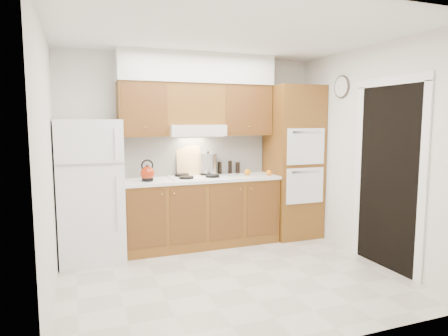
# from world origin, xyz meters

# --- Properties ---
(floor) EXTENTS (3.60, 3.60, 0.00)m
(floor) POSITION_xyz_m (0.00, 0.00, 0.00)
(floor) COLOR beige
(floor) RESTS_ON ground
(ceiling) EXTENTS (3.60, 3.60, 0.00)m
(ceiling) POSITION_xyz_m (0.00, 0.00, 2.60)
(ceiling) COLOR white
(ceiling) RESTS_ON wall_back
(wall_back) EXTENTS (3.60, 0.02, 2.60)m
(wall_back) POSITION_xyz_m (0.00, 1.50, 1.30)
(wall_back) COLOR silver
(wall_back) RESTS_ON floor
(wall_left) EXTENTS (0.02, 3.00, 2.60)m
(wall_left) POSITION_xyz_m (-1.80, 0.00, 1.30)
(wall_left) COLOR silver
(wall_left) RESTS_ON floor
(wall_right) EXTENTS (0.02, 3.00, 2.60)m
(wall_right) POSITION_xyz_m (1.80, 0.00, 1.30)
(wall_right) COLOR silver
(wall_right) RESTS_ON floor
(fridge) EXTENTS (0.75, 0.72, 1.72)m
(fridge) POSITION_xyz_m (-1.41, 1.14, 0.86)
(fridge) COLOR white
(fridge) RESTS_ON floor
(base_cabinets) EXTENTS (2.11, 0.60, 0.90)m
(base_cabinets) POSITION_xyz_m (0.02, 1.20, 0.45)
(base_cabinets) COLOR brown
(base_cabinets) RESTS_ON floor
(countertop) EXTENTS (2.13, 0.62, 0.04)m
(countertop) POSITION_xyz_m (0.03, 1.19, 0.92)
(countertop) COLOR white
(countertop) RESTS_ON base_cabinets
(backsplash) EXTENTS (2.11, 0.03, 0.56)m
(backsplash) POSITION_xyz_m (0.02, 1.49, 1.22)
(backsplash) COLOR white
(backsplash) RESTS_ON countertop
(oven_cabinet) EXTENTS (0.70, 0.65, 2.20)m
(oven_cabinet) POSITION_xyz_m (1.44, 1.18, 1.10)
(oven_cabinet) COLOR brown
(oven_cabinet) RESTS_ON floor
(upper_cab_left) EXTENTS (0.63, 0.33, 0.70)m
(upper_cab_left) POSITION_xyz_m (-0.71, 1.33, 1.85)
(upper_cab_left) COLOR brown
(upper_cab_left) RESTS_ON wall_back
(upper_cab_right) EXTENTS (0.73, 0.33, 0.70)m
(upper_cab_right) POSITION_xyz_m (0.72, 1.33, 1.85)
(upper_cab_right) COLOR brown
(upper_cab_right) RESTS_ON wall_back
(range_hood) EXTENTS (0.75, 0.45, 0.15)m
(range_hood) POSITION_xyz_m (-0.02, 1.27, 1.57)
(range_hood) COLOR silver
(range_hood) RESTS_ON wall_back
(upper_cab_over_hood) EXTENTS (0.75, 0.33, 0.55)m
(upper_cab_over_hood) POSITION_xyz_m (-0.02, 1.33, 1.92)
(upper_cab_over_hood) COLOR brown
(upper_cab_over_hood) RESTS_ON range_hood
(soffit) EXTENTS (2.13, 0.36, 0.40)m
(soffit) POSITION_xyz_m (0.03, 1.32, 2.40)
(soffit) COLOR silver
(soffit) RESTS_ON wall_back
(cooktop) EXTENTS (0.74, 0.50, 0.01)m
(cooktop) POSITION_xyz_m (-0.02, 1.21, 0.95)
(cooktop) COLOR white
(cooktop) RESTS_ON countertop
(doorway) EXTENTS (0.02, 0.90, 2.10)m
(doorway) POSITION_xyz_m (1.79, -0.35, 1.05)
(doorway) COLOR black
(doorway) RESTS_ON floor
(wall_clock) EXTENTS (0.02, 0.30, 0.30)m
(wall_clock) POSITION_xyz_m (1.79, 0.55, 2.15)
(wall_clock) COLOR #3F3833
(wall_clock) RESTS_ON wall_right
(kettle) EXTENTS (0.19, 0.19, 0.18)m
(kettle) POSITION_xyz_m (-0.71, 1.10, 1.04)
(kettle) COLOR maroon
(kettle) RESTS_ON countertop
(cutting_board) EXTENTS (0.34, 0.14, 0.44)m
(cutting_board) POSITION_xyz_m (-0.08, 1.43, 1.14)
(cutting_board) COLOR tan
(cutting_board) RESTS_ON countertop
(stock_pot) EXTENTS (0.30, 0.30, 0.27)m
(stock_pot) POSITION_xyz_m (0.18, 1.37, 1.11)
(stock_pot) COLOR silver
(stock_pot) RESTS_ON cooktop
(condiment_a) EXTENTS (0.05, 0.05, 0.18)m
(condiment_a) POSITION_xyz_m (0.55, 1.45, 1.03)
(condiment_a) COLOR black
(condiment_a) RESTS_ON countertop
(condiment_b) EXTENTS (0.06, 0.06, 0.17)m
(condiment_b) POSITION_xyz_m (0.39, 1.45, 1.03)
(condiment_b) COLOR black
(condiment_b) RESTS_ON countertop
(condiment_c) EXTENTS (0.07, 0.07, 0.16)m
(condiment_c) POSITION_xyz_m (0.66, 1.42, 1.02)
(condiment_c) COLOR black
(condiment_c) RESTS_ON countertop
(orange_near) EXTENTS (0.10, 0.10, 0.08)m
(orange_near) POSITION_xyz_m (0.98, 1.04, 0.98)
(orange_near) COLOR orange
(orange_near) RESTS_ON countertop
(orange_far) EXTENTS (0.10, 0.10, 0.09)m
(orange_far) POSITION_xyz_m (0.70, 1.17, 0.98)
(orange_far) COLOR orange
(orange_far) RESTS_ON countertop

